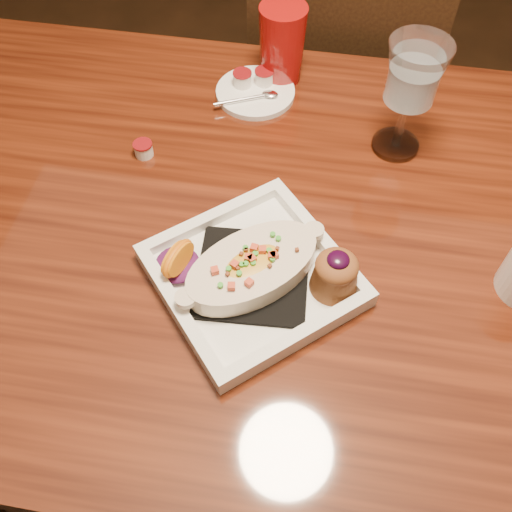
% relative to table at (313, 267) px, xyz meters
% --- Properties ---
extents(floor, '(7.00, 7.00, 0.00)m').
position_rel_table_xyz_m(floor, '(0.00, 0.00, -0.65)').
color(floor, black).
rests_on(floor, ground).
extents(table, '(1.50, 0.90, 0.75)m').
position_rel_table_xyz_m(table, '(0.00, 0.00, 0.00)').
color(table, maroon).
rests_on(table, floor).
extents(chair_far, '(0.42, 0.42, 0.93)m').
position_rel_table_xyz_m(chair_far, '(-0.00, 0.63, -0.15)').
color(chair_far, black).
rests_on(chair_far, floor).
extents(plate, '(0.36, 0.36, 0.08)m').
position_rel_table_xyz_m(plate, '(-0.07, -0.10, 0.12)').
color(plate, white).
rests_on(plate, table).
extents(goblet, '(0.10, 0.10, 0.20)m').
position_rel_table_xyz_m(goblet, '(0.11, 0.21, 0.24)').
color(goblet, silver).
rests_on(goblet, table).
extents(saucer, '(0.15, 0.15, 0.10)m').
position_rel_table_xyz_m(saucer, '(-0.15, 0.30, 0.11)').
color(saucer, white).
rests_on(saucer, table).
extents(creamer_loose, '(0.03, 0.03, 0.03)m').
position_rel_table_xyz_m(creamer_loose, '(-0.31, 0.12, 0.11)').
color(creamer_loose, white).
rests_on(creamer_loose, table).
extents(red_tumbler, '(0.09, 0.09, 0.14)m').
position_rel_table_xyz_m(red_tumbler, '(-0.11, 0.36, 0.17)').
color(red_tumbler, '#A60D0B').
rests_on(red_tumbler, table).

